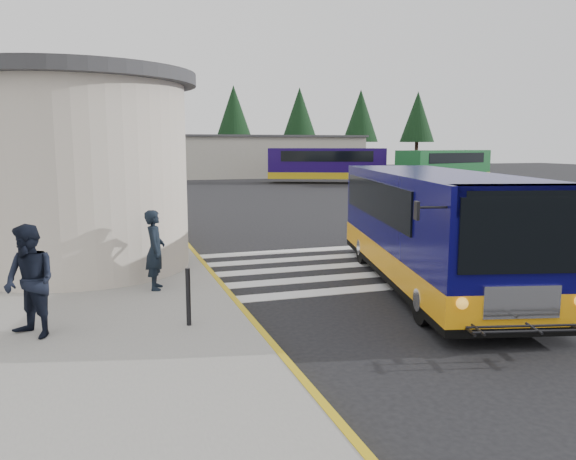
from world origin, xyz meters
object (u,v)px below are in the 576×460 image
object	(u,v)px
pedestrian_a	(155,250)
pedestrian_b	(30,281)
transit_bus	(433,232)
far_bus_a	(327,164)
bollard	(188,297)
far_bus_b	(444,165)

from	to	relation	value
pedestrian_a	pedestrian_b	world-z (taller)	pedestrian_b
transit_bus	pedestrian_b	world-z (taller)	transit_bus
transit_bus	far_bus_a	bearing A→B (deg)	85.78
transit_bus	bollard	world-z (taller)	transit_bus
pedestrian_a	far_bus_b	world-z (taller)	far_bus_b
pedestrian_a	bollard	world-z (taller)	pedestrian_a
transit_bus	pedestrian_a	distance (m)	6.21
pedestrian_a	far_bus_a	size ratio (longest dim) A/B	0.17
transit_bus	pedestrian_a	xyz separation A→B (m)	(-6.12, 1.02, -0.24)
pedestrian_a	pedestrian_b	bearing A→B (deg)	148.17
pedestrian_b	far_bus_a	size ratio (longest dim) A/B	0.18
transit_bus	far_bus_b	bearing A→B (deg)	69.99
far_bus_a	far_bus_b	world-z (taller)	far_bus_a
transit_bus	far_bus_b	size ratio (longest dim) A/B	0.98
transit_bus	pedestrian_b	xyz separation A→B (m)	(-8.28, -1.48, -0.18)
pedestrian_b	bollard	size ratio (longest dim) A/B	1.83
pedestrian_a	far_bus_b	distance (m)	38.83
transit_bus	bollard	bearing A→B (deg)	-150.20
pedestrian_a	pedestrian_b	xyz separation A→B (m)	(-2.16, -2.50, 0.06)
pedestrian_b	far_bus_a	world-z (taller)	far_bus_a
transit_bus	far_bus_b	world-z (taller)	far_bus_b
pedestrian_a	bollard	bearing A→B (deg)	-164.37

